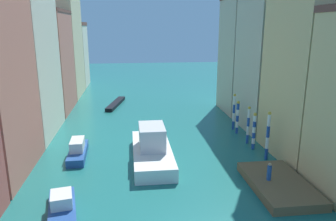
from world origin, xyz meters
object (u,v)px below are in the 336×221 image
Objects in this scene: waterfront_dock at (279,184)px; motorboat_0 at (78,150)px; mooring_pole_0 at (268,135)px; mooring_pole_4 at (234,111)px; mooring_pole_1 at (254,131)px; mooring_pole_2 at (248,125)px; mooring_pole_3 at (237,117)px; gondola_black at (116,104)px; person_on_dock at (269,172)px; motorboat_1 at (62,206)px; vaporetto_white at (152,149)px.

waterfront_dock is 1.32× the size of motorboat_0.
mooring_pole_0 reaches higher than mooring_pole_4.
mooring_pole_4 is at bearing 85.51° from waterfront_dock.
waterfront_dock is 1.67× the size of mooring_pole_4.
mooring_pole_0 reaches higher than mooring_pole_1.
mooring_pole_3 is at bearing 90.60° from mooring_pole_2.
mooring_pole_3 is at bearing -46.99° from gondola_black.
motorboat_1 is at bearing -173.88° from person_on_dock.
vaporetto_white is (-11.12, -8.58, -1.23)m from mooring_pole_4.
person_on_dock is 11.45m from vaporetto_white.
mooring_pole_0 is at bearing -88.02° from mooring_pole_3.
person_on_dock is at bearing -27.64° from motorboat_0.
vaporetto_white is at bearing -12.86° from motorboat_0.
motorboat_1 is at bearing -158.03° from mooring_pole_0.
motorboat_1 is at bearing -150.48° from mooring_pole_1.
person_on_dock is 0.37× the size of mooring_pole_3.
mooring_pole_2 is 1.05× the size of mooring_pole_3.
mooring_pole_3 is 0.77× the size of motorboat_1.
motorboat_0 is at bearing 171.03° from mooring_pole_0.
gondola_black is at bearing 133.01° from mooring_pole_3.
mooring_pole_4 reaches higher than waterfront_dock.
mooring_pole_4 is at bearing 20.27° from motorboat_0.
mooring_pole_1 is at bearing 82.15° from waterfront_dock.
gondola_black is at bearing 127.57° from mooring_pole_2.
motorboat_0 is at bearing -174.81° from mooring_pole_2.
mooring_pole_2 is at bearing 89.54° from mooring_pole_1.
mooring_pole_3 is 13.12m from vaporetto_white.
motorboat_1 is (-7.07, -8.70, -0.63)m from vaporetto_white.
vaporetto_white is at bearing -147.77° from mooring_pole_3.
mooring_pole_0 is (1.47, 5.90, 2.17)m from waterfront_dock.
vaporetto_white is at bearing 142.52° from person_on_dock.
mooring_pole_2 is at bearing -89.40° from mooring_pole_3.
mooring_pole_4 is 0.44× the size of vaporetto_white.
motorboat_1 is at bearing -174.84° from waterfront_dock.
mooring_pole_1 is 0.99× the size of mooring_pole_3.
mooring_pole_1 reaches higher than waterfront_dock.
mooring_pole_1 is at bearing -90.24° from mooring_pole_4.
person_on_dock is at bearing -98.10° from mooring_pole_3.
gondola_black is at bearing 85.34° from motorboat_1.
vaporetto_white is 1.99× the size of motorboat_1.
motorboat_0 is (-18.57, 0.12, -1.42)m from mooring_pole_1.
mooring_pole_0 is (2.27, 5.70, 1.11)m from person_on_dock.
mooring_pole_1 reaches higher than person_on_dock.
motorboat_0 is (-3.04, -21.89, 0.40)m from gondola_black.
motorboat_1 is (0.41, -10.41, -0.15)m from motorboat_0.
mooring_pole_4 reaches higher than mooring_pole_1.
waterfront_dock is 33.94m from gondola_black.
motorboat_1 is (-18.18, -12.09, -1.68)m from mooring_pole_2.
gondola_black is (-13.52, 30.56, -1.15)m from person_on_dock.
mooring_pole_0 is at bearing -6.37° from vaporetto_white.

